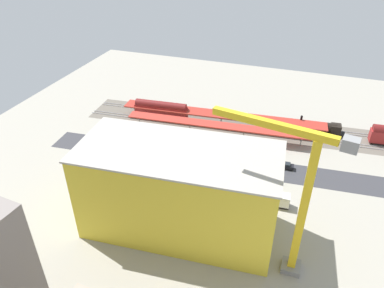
{
  "coord_description": "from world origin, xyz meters",
  "views": [
    {
      "loc": [
        -21.32,
        82.49,
        58.28
      ],
      "look_at": [
        6.19,
        2.04,
        4.64
      ],
      "focal_mm": 34.06,
      "sensor_mm": 36.0,
      "label": 1
    }
  ],
  "objects_px": {
    "box_truck_1": "(268,198)",
    "construction_building": "(179,192)",
    "box_truck_0": "(154,168)",
    "platform_canopy_far": "(221,115)",
    "parked_car_2": "(236,158)",
    "parked_car_4": "(193,148)",
    "traffic_light": "(214,140)",
    "platform_canopy_near": "(217,125)",
    "parked_car_6": "(149,141)",
    "parked_car_1": "(262,161)",
    "parked_car_5": "(167,145)",
    "locomotive": "(320,128)",
    "street_tree_1": "(130,142)",
    "parked_car_0": "(285,166)",
    "parked_car_3": "(215,152)",
    "freight_coach_far": "(161,109)",
    "street_tree_0": "(250,164)",
    "street_tree_2": "(259,164)",
    "tower_crane": "(297,194)"
  },
  "relations": [
    {
      "from": "parked_car_4",
      "to": "box_truck_1",
      "type": "relative_size",
      "value": 0.48
    },
    {
      "from": "construction_building",
      "to": "platform_canopy_far",
      "type": "bearing_deg",
      "value": -90.21
    },
    {
      "from": "parked_car_6",
      "to": "box_truck_1",
      "type": "distance_m",
      "value": 40.95
    },
    {
      "from": "box_truck_1",
      "to": "construction_building",
      "type": "bearing_deg",
      "value": 38.8
    },
    {
      "from": "parked_car_0",
      "to": "tower_crane",
      "type": "bearing_deg",
      "value": 95.81
    },
    {
      "from": "locomotive",
      "to": "street_tree_2",
      "type": "relative_size",
      "value": 1.94
    },
    {
      "from": "platform_canopy_near",
      "to": "platform_canopy_far",
      "type": "distance_m",
      "value": 7.22
    },
    {
      "from": "box_truck_1",
      "to": "street_tree_1",
      "type": "relative_size",
      "value": 1.24
    },
    {
      "from": "freight_coach_far",
      "to": "street_tree_0",
      "type": "distance_m",
      "value": 42.75
    },
    {
      "from": "street_tree_1",
      "to": "traffic_light",
      "type": "height_order",
      "value": "street_tree_1"
    },
    {
      "from": "parked_car_6",
      "to": "construction_building",
      "type": "bearing_deg",
      "value": 125.21
    },
    {
      "from": "street_tree_0",
      "to": "tower_crane",
      "type": "bearing_deg",
      "value": 115.72
    },
    {
      "from": "platform_canopy_far",
      "to": "parked_car_6",
      "type": "bearing_deg",
      "value": 46.22
    },
    {
      "from": "parked_car_6",
      "to": "traffic_light",
      "type": "bearing_deg",
      "value": -175.91
    },
    {
      "from": "parked_car_6",
      "to": "traffic_light",
      "type": "distance_m",
      "value": 20.15
    },
    {
      "from": "parked_car_2",
      "to": "parked_car_6",
      "type": "height_order",
      "value": "parked_car_2"
    },
    {
      "from": "traffic_light",
      "to": "box_truck_0",
      "type": "bearing_deg",
      "value": 51.14
    },
    {
      "from": "parked_car_0",
      "to": "platform_canopy_far",
      "type": "bearing_deg",
      "value": -37.96
    },
    {
      "from": "parked_car_2",
      "to": "freight_coach_far",
      "type": "bearing_deg",
      "value": -28.84
    },
    {
      "from": "parked_car_2",
      "to": "construction_building",
      "type": "relative_size",
      "value": 0.12
    },
    {
      "from": "locomotive",
      "to": "traffic_light",
      "type": "height_order",
      "value": "traffic_light"
    },
    {
      "from": "platform_canopy_near",
      "to": "parked_car_3",
      "type": "distance_m",
      "value": 10.81
    },
    {
      "from": "parked_car_1",
      "to": "box_truck_1",
      "type": "xyz_separation_m",
      "value": [
        -4.08,
        15.99,
        0.79
      ]
    },
    {
      "from": "parked_car_5",
      "to": "box_truck_1",
      "type": "relative_size",
      "value": 0.45
    },
    {
      "from": "street_tree_0",
      "to": "construction_building",
      "type": "bearing_deg",
      "value": 61.4
    },
    {
      "from": "platform_canopy_near",
      "to": "street_tree_1",
      "type": "xyz_separation_m",
      "value": [
        19.23,
        19.53,
        1.39
      ]
    },
    {
      "from": "parked_car_5",
      "to": "street_tree_2",
      "type": "bearing_deg",
      "value": 165.09
    },
    {
      "from": "parked_car_1",
      "to": "street_tree_2",
      "type": "distance_m",
      "value": 9.54
    },
    {
      "from": "parked_car_3",
      "to": "freight_coach_far",
      "type": "bearing_deg",
      "value": -33.49
    },
    {
      "from": "parked_car_1",
      "to": "parked_car_5",
      "type": "distance_m",
      "value": 28.04
    },
    {
      "from": "parked_car_0",
      "to": "freight_coach_far",
      "type": "bearing_deg",
      "value": -20.03
    },
    {
      "from": "locomotive",
      "to": "street_tree_1",
      "type": "bearing_deg",
      "value": 32.47
    },
    {
      "from": "parked_car_2",
      "to": "construction_building",
      "type": "bearing_deg",
      "value": 78.44
    },
    {
      "from": "parked_car_4",
      "to": "box_truck_0",
      "type": "distance_m",
      "value": 15.28
    },
    {
      "from": "parked_car_2",
      "to": "street_tree_0",
      "type": "distance_m",
      "value": 10.99
    },
    {
      "from": "box_truck_0",
      "to": "street_tree_2",
      "type": "relative_size",
      "value": 1.08
    },
    {
      "from": "platform_canopy_far",
      "to": "parked_car_4",
      "type": "distance_m",
      "value": 18.24
    },
    {
      "from": "box_truck_0",
      "to": "platform_canopy_near",
      "type": "bearing_deg",
      "value": -112.34
    },
    {
      "from": "box_truck_0",
      "to": "platform_canopy_far",
      "type": "bearing_deg",
      "value": -106.96
    },
    {
      "from": "parked_car_6",
      "to": "street_tree_1",
      "type": "bearing_deg",
      "value": 80.12
    },
    {
      "from": "parked_car_2",
      "to": "platform_canopy_far",
      "type": "bearing_deg",
      "value": -63.2
    },
    {
      "from": "tower_crane",
      "to": "parked_car_1",
      "type": "bearing_deg",
      "value": -73.81
    },
    {
      "from": "platform_canopy_far",
      "to": "traffic_light",
      "type": "xyz_separation_m",
      "value": [
        -2.42,
        16.68,
        0.7
      ]
    },
    {
      "from": "platform_canopy_far",
      "to": "street_tree_1",
      "type": "xyz_separation_m",
      "value": [
        18.84,
        26.74,
        1.44
      ]
    },
    {
      "from": "box_truck_1",
      "to": "parked_car_2",
      "type": "bearing_deg",
      "value": -53.3
    },
    {
      "from": "parked_car_4",
      "to": "traffic_light",
      "type": "distance_m",
      "value": 7.29
    },
    {
      "from": "parked_car_5",
      "to": "construction_building",
      "type": "height_order",
      "value": "construction_building"
    },
    {
      "from": "platform_canopy_near",
      "to": "box_truck_0",
      "type": "xyz_separation_m",
      "value": [
        10.05,
        24.46,
        -1.99
      ]
    },
    {
      "from": "platform_canopy_near",
      "to": "traffic_light",
      "type": "bearing_deg",
      "value": 102.06
    },
    {
      "from": "parked_car_0",
      "to": "parked_car_3",
      "type": "bearing_deg",
      "value": -1.41
    }
  ]
}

